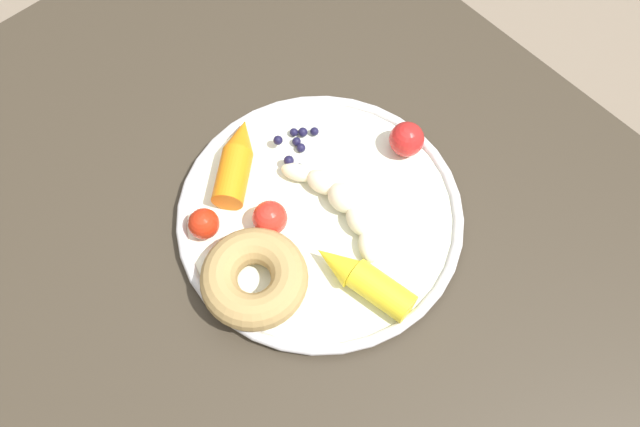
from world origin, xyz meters
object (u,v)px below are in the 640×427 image
(carrot_orange, at_px, (236,160))
(plate, at_px, (320,215))
(carrot_yellow, at_px, (361,280))
(blueberry_pile, at_px, (296,144))
(banana, at_px, (339,202))
(tomato_far, at_px, (270,218))
(donut, at_px, (254,278))
(tomato_near, at_px, (204,224))
(dining_table, at_px, (335,289))
(tomato_mid, at_px, (407,139))

(carrot_orange, bearing_deg, plate, 16.54)
(carrot_yellow, relative_size, blueberry_pile, 1.87)
(banana, relative_size, tomato_far, 4.24)
(banana, height_order, donut, donut)
(tomato_near, bearing_deg, blueberry_pile, 95.63)
(tomato_far, bearing_deg, tomato_near, -127.17)
(blueberry_pile, bearing_deg, dining_table, -22.69)
(tomato_mid, relative_size, tomato_far, 1.06)
(blueberry_pile, xyz_separation_m, tomato_near, (0.01, -0.14, 0.01))
(banana, bearing_deg, donut, -85.56)
(dining_table, bearing_deg, carrot_orange, -174.78)
(carrot_yellow, distance_m, tomato_far, 0.12)
(blueberry_pile, height_order, tomato_far, tomato_far)
(plate, bearing_deg, dining_table, -20.52)
(carrot_orange, relative_size, carrot_yellow, 0.90)
(carrot_yellow, relative_size, donut, 1.05)
(plate, distance_m, tomato_far, 0.06)
(carrot_yellow, xyz_separation_m, tomato_mid, (-0.09, 0.15, 0.00))
(carrot_yellow, distance_m, donut, 0.11)
(blueberry_pile, xyz_separation_m, tomato_mid, (0.08, 0.09, 0.01))
(dining_table, relative_size, donut, 9.73)
(tomato_mid, bearing_deg, banana, -87.54)
(banana, xyz_separation_m, carrot_yellow, (0.08, -0.05, 0.00))
(dining_table, xyz_separation_m, carrot_orange, (-0.15, -0.01, 0.13))
(banana, bearing_deg, tomato_mid, 92.46)
(donut, height_order, tomato_far, same)
(blueberry_pile, bearing_deg, tomato_near, -84.37)
(tomato_mid, bearing_deg, dining_table, -73.44)
(dining_table, distance_m, blueberry_pile, 0.18)
(tomato_far, bearing_deg, plate, 63.64)
(carrot_yellow, bearing_deg, tomato_near, -152.93)
(blueberry_pile, relative_size, tomato_far, 1.65)
(plate, bearing_deg, banana, 69.58)
(banana, height_order, carrot_yellow, carrot_yellow)
(tomato_near, bearing_deg, banana, 59.35)
(plate, relative_size, tomato_near, 9.36)
(dining_table, xyz_separation_m, tomato_far, (-0.07, -0.03, 0.13))
(donut, bearing_deg, carrot_orange, 148.76)
(plate, relative_size, blueberry_pile, 5.07)
(plate, relative_size, banana, 1.97)
(plate, xyz_separation_m, donut, (0.02, -0.11, 0.02))
(plate, bearing_deg, carrot_yellow, -15.36)
(tomato_mid, bearing_deg, carrot_yellow, -60.24)
(blueberry_pile, bearing_deg, tomato_far, -56.54)
(carrot_orange, height_order, tomato_mid, tomato_mid)
(blueberry_pile, bearing_deg, carrot_yellow, -19.50)
(carrot_yellow, xyz_separation_m, donut, (-0.07, -0.08, 0.00))
(dining_table, distance_m, plate, 0.12)
(dining_table, relative_size, plate, 3.41)
(banana, height_order, blueberry_pile, banana)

